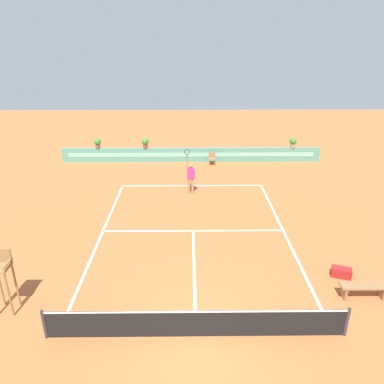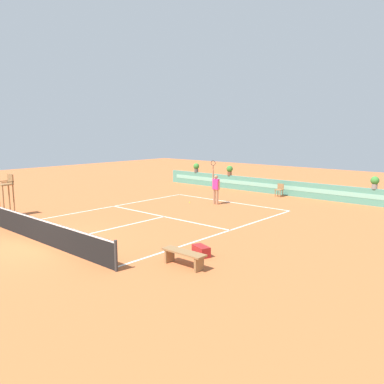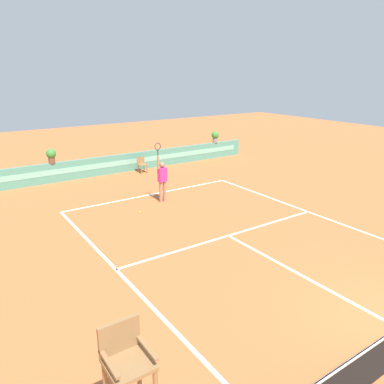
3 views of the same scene
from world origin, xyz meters
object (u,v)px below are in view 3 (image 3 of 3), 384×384
(umpire_chair, at_px, (128,378))
(tennis_player, at_px, (162,178))
(ball_kid_chair, at_px, (142,164))
(potted_plant_far_right, at_px, (215,136))
(tennis_ball_near_baseline, at_px, (140,212))
(potted_plant_left, at_px, (51,155))

(umpire_chair, bearing_deg, tennis_player, 57.87)
(ball_kid_chair, xyz_separation_m, potted_plant_far_right, (5.64, 0.73, 0.93))
(tennis_player, bearing_deg, ball_kid_chair, 73.11)
(tennis_player, xyz_separation_m, potted_plant_far_right, (7.13, 5.64, 0.36))
(ball_kid_chair, xyz_separation_m, tennis_ball_near_baseline, (-2.94, -5.59, -0.44))
(potted_plant_left, bearing_deg, potted_plant_far_right, 0.00)
(ball_kid_chair, height_order, potted_plant_far_right, potted_plant_far_right)
(potted_plant_far_right, bearing_deg, tennis_ball_near_baseline, -143.63)
(tennis_ball_near_baseline, height_order, potted_plant_far_right, potted_plant_far_right)
(potted_plant_far_right, bearing_deg, tennis_player, -141.65)
(potted_plant_far_right, bearing_deg, potted_plant_left, 180.00)
(umpire_chair, xyz_separation_m, ball_kid_chair, (7.45, 14.39, -0.86))
(umpire_chair, bearing_deg, potted_plant_far_right, 49.13)
(umpire_chair, height_order, potted_plant_far_right, umpire_chair)
(umpire_chair, height_order, ball_kid_chair, umpire_chair)
(ball_kid_chair, relative_size, potted_plant_left, 1.17)
(umpire_chair, xyz_separation_m, potted_plant_left, (2.86, 15.13, 0.07))
(potted_plant_left, bearing_deg, ball_kid_chair, -9.06)
(tennis_ball_near_baseline, bearing_deg, potted_plant_far_right, 36.37)
(tennis_ball_near_baseline, distance_m, potted_plant_far_right, 10.75)
(tennis_player, bearing_deg, potted_plant_far_right, 38.35)
(umpire_chair, distance_m, ball_kid_chair, 16.23)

